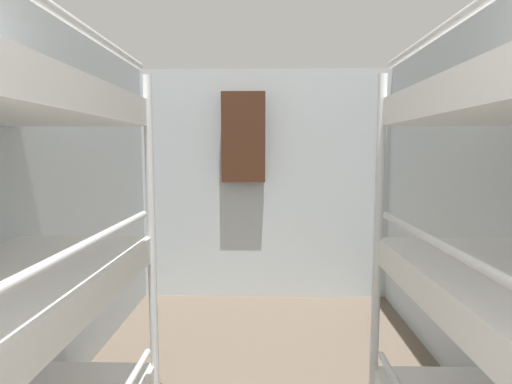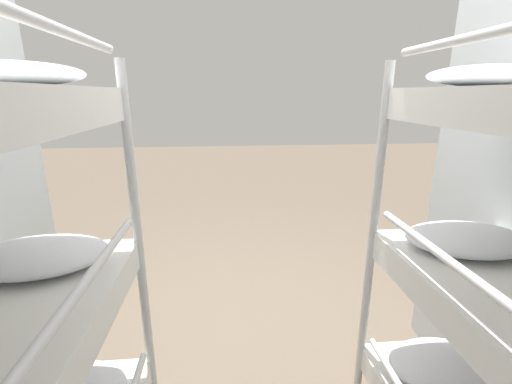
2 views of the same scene
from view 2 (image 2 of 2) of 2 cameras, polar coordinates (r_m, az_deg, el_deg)
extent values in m
plane|color=#6B5B4C|center=(2.81, -0.80, -23.82)|extent=(20.00, 20.00, 0.00)
cylinder|color=silver|center=(1.94, 18.53, -10.22)|extent=(0.04, 0.04, 1.95)
ellipsoid|color=white|center=(2.21, 28.75, -23.92)|extent=(0.56, 0.40, 0.09)
ellipsoid|color=white|center=(1.87, 31.70, -6.60)|extent=(0.56, 0.40, 0.09)
ellipsoid|color=white|center=(1.75, 35.24, 15.53)|extent=(0.56, 0.40, 0.09)
cylinder|color=silver|center=(1.84, -18.61, -11.74)|extent=(0.04, 0.04, 1.95)
ellipsoid|color=white|center=(1.70, -32.58, -8.89)|extent=(0.56, 0.40, 0.09)
cylinder|color=silver|center=(0.96, -33.55, -22.05)|extent=(0.03, 1.61, 0.03)
ellipsoid|color=white|center=(1.57, -36.62, 15.56)|extent=(0.56, 0.40, 0.09)
camera|label=1|loc=(1.79, -0.35, 8.59)|focal=28.00mm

